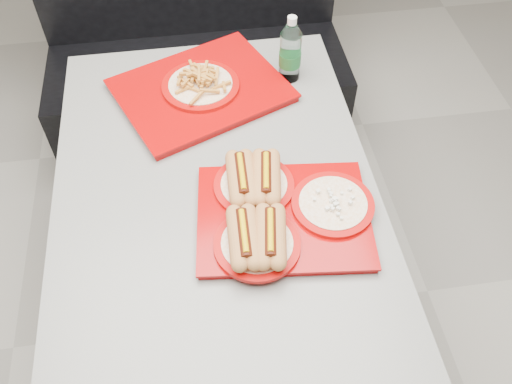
{
  "coord_description": "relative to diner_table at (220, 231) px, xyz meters",
  "views": [
    {
      "loc": [
        -0.03,
        -0.94,
        1.92
      ],
      "look_at": [
        0.1,
        -0.06,
        0.83
      ],
      "focal_mm": 38.0,
      "sensor_mm": 36.0,
      "label": 1
    }
  ],
  "objects": [
    {
      "name": "ground",
      "position": [
        0.0,
        0.0,
        -0.58
      ],
      "size": [
        6.0,
        6.0,
        0.0
      ],
      "primitive_type": "plane",
      "color": "#9B978B",
      "rests_on": "ground"
    },
    {
      "name": "diner_table",
      "position": [
        0.0,
        0.0,
        0.0
      ],
      "size": [
        0.92,
        1.42,
        0.75
      ],
      "color": "black",
      "rests_on": "ground"
    },
    {
      "name": "booth_bench",
      "position": [
        0.0,
        1.09,
        -0.18
      ],
      "size": [
        1.3,
        0.57,
        1.35
      ],
      "color": "black",
      "rests_on": "ground"
    },
    {
      "name": "tray_near",
      "position": [
        0.15,
        -0.1,
        0.2
      ],
      "size": [
        0.49,
        0.42,
        0.1
      ],
      "rotation": [
        0.0,
        0.0,
        -0.1
      ],
      "color": "#9A0404",
      "rests_on": "diner_table"
    },
    {
      "name": "tray_far",
      "position": [
        -0.01,
        0.43,
        0.19
      ],
      "size": [
        0.63,
        0.57,
        0.1
      ],
      "rotation": [
        0.0,
        0.0,
        0.4
      ],
      "color": "#9A0404",
      "rests_on": "diner_table"
    },
    {
      "name": "water_bottle",
      "position": [
        0.29,
        0.48,
        0.26
      ],
      "size": [
        0.07,
        0.07,
        0.23
      ],
      "rotation": [
        0.0,
        0.0,
        0.15
      ],
      "color": "silver",
      "rests_on": "diner_table"
    }
  ]
}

